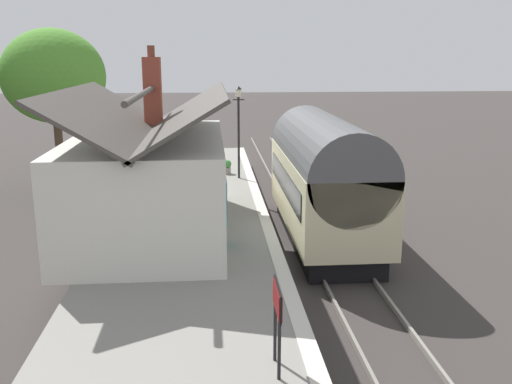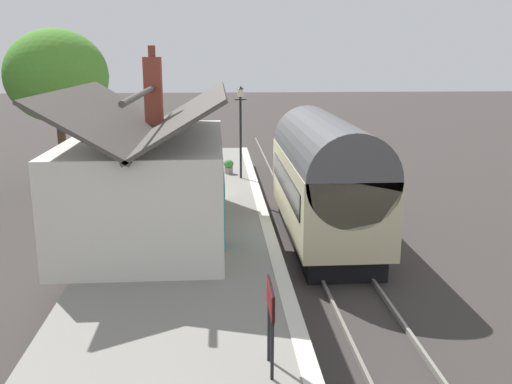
# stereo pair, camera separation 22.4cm
# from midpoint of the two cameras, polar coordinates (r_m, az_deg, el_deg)

# --- Properties ---
(ground_plane) EXTENTS (160.00, 160.00, 0.00)m
(ground_plane) POSITION_cam_midpoint_polar(r_m,az_deg,el_deg) (17.96, 5.40, -6.89)
(ground_plane) COLOR #383330
(platform) EXTENTS (32.00, 5.31, 0.99)m
(platform) POSITION_cam_midpoint_polar(r_m,az_deg,el_deg) (17.59, -6.45, -5.66)
(platform) COLOR gray
(platform) RESTS_ON ground
(platform_edge_coping) EXTENTS (32.00, 0.36, 0.02)m
(platform_edge_coping) POSITION_cam_midpoint_polar(r_m,az_deg,el_deg) (17.49, 1.65, -3.95)
(platform_edge_coping) COLOR beige
(platform_edge_coping) RESTS_ON platform
(rail_near) EXTENTS (52.00, 0.08, 0.14)m
(rail_near) POSITION_cam_midpoint_polar(r_m,az_deg,el_deg) (18.27, 10.46, -6.48)
(rail_near) COLOR gray
(rail_near) RESTS_ON ground
(rail_far) EXTENTS (52.00, 0.08, 0.14)m
(rail_far) POSITION_cam_midpoint_polar(r_m,az_deg,el_deg) (17.97, 5.98, -6.66)
(rail_far) COLOR gray
(rail_far) RESTS_ON ground
(train) EXTENTS (8.41, 2.73, 4.32)m
(train) POSITION_cam_midpoint_polar(r_m,az_deg,el_deg) (19.25, 7.31, 1.34)
(train) COLOR black
(train) RESTS_ON ground
(station_building) EXTENTS (8.48, 4.66, 5.60)m
(station_building) POSITION_cam_midpoint_polar(r_m,az_deg,el_deg) (17.34, -10.33, 1.10)
(station_building) COLOR silver
(station_building) RESTS_ON platform
(bench_by_lamp) EXTENTS (1.40, 0.43, 0.88)m
(bench_by_lamp) POSITION_cam_midpoint_polar(r_m,az_deg,el_deg) (28.00, -4.75, 3.74)
(bench_by_lamp) COLOR #26727F
(bench_by_lamp) RESTS_ON platform
(planter_by_door) EXTENTS (0.45, 0.45, 0.64)m
(planter_by_door) POSITION_cam_midpoint_polar(r_m,az_deg,el_deg) (25.85, -2.53, 2.62)
(planter_by_door) COLOR gray
(planter_by_door) RESTS_ON platform
(planter_edge_near) EXTENTS (0.43, 0.43, 0.72)m
(planter_edge_near) POSITION_cam_midpoint_polar(r_m,az_deg,el_deg) (28.33, -9.79, 3.48)
(planter_edge_near) COLOR #9E5138
(planter_edge_near) RESTS_ON platform
(planter_under_sign) EXTENTS (0.71, 0.32, 0.61)m
(planter_under_sign) POSITION_cam_midpoint_polar(r_m,az_deg,el_deg) (26.00, -9.47, 2.40)
(planter_under_sign) COLOR gray
(planter_under_sign) RESTS_ON platform
(lamp_post_platform) EXTENTS (0.32, 0.50, 4.01)m
(lamp_post_platform) POSITION_cam_midpoint_polar(r_m,az_deg,el_deg) (24.51, -1.31, 7.77)
(lamp_post_platform) COLOR black
(lamp_post_platform) RESTS_ON platform
(station_sign_board) EXTENTS (0.96, 0.06, 1.57)m
(station_sign_board) POSITION_cam_midpoint_polar(r_m,az_deg,el_deg) (9.71, 2.17, -11.47)
(station_sign_board) COLOR black
(station_sign_board) RESTS_ON platform
(tree_far_left) EXTENTS (4.28, 4.58, 7.45)m
(tree_far_left) POSITION_cam_midpoint_polar(r_m,az_deg,el_deg) (27.29, -19.26, 10.95)
(tree_far_left) COLOR #4C3828
(tree_far_left) RESTS_ON ground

